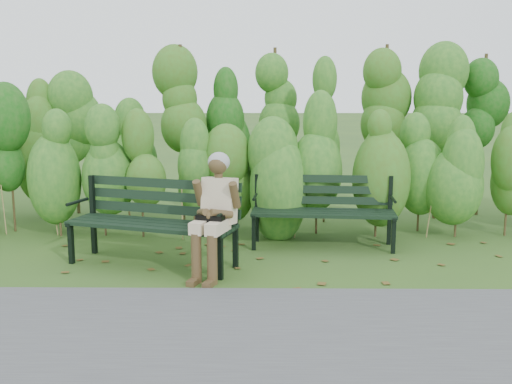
{
  "coord_description": "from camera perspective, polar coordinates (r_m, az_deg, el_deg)",
  "views": [
    {
      "loc": [
        0.08,
        -6.56,
        1.96
      ],
      "look_at": [
        0.0,
        0.35,
        0.75
      ],
      "focal_mm": 42.0,
      "sensor_mm": 36.0,
      "label": 1
    }
  ],
  "objects": [
    {
      "name": "bench_left",
      "position": [
        6.78,
        -9.53,
        -2.17
      ],
      "size": [
        1.98,
        1.16,
        0.94
      ],
      "color": "black",
      "rests_on": "ground"
    },
    {
      "name": "seated_woman",
      "position": [
        6.24,
        -3.95,
        -1.37
      ],
      "size": [
        0.55,
        0.78,
        1.3
      ],
      "color": "beige",
      "rests_on": "ground"
    },
    {
      "name": "ground",
      "position": [
        6.85,
        -0.03,
        -6.7
      ],
      "size": [
        80.0,
        80.0,
        0.0
      ],
      "primitive_type": "plane",
      "color": "#325321"
    },
    {
      "name": "leaf_litter",
      "position": [
        6.69,
        3.14,
        -7.11
      ],
      "size": [
        5.77,
        2.28,
        0.01
      ],
      "color": "brown",
      "rests_on": "ground"
    },
    {
      "name": "footpath",
      "position": [
        4.78,
        -0.37,
        -14.22
      ],
      "size": [
        60.0,
        2.5,
        0.01
      ],
      "primitive_type": "cube",
      "color": "#474749",
      "rests_on": "ground"
    },
    {
      "name": "bench_right",
      "position": [
        7.49,
        6.4,
        -1.24
      ],
      "size": [
        1.79,
        0.71,
        0.88
      ],
      "color": "black",
      "rests_on": "ground"
    },
    {
      "name": "hedge_band",
      "position": [
        8.45,
        0.12,
        5.17
      ],
      "size": [
        11.04,
        1.67,
        2.42
      ],
      "color": "#47381E",
      "rests_on": "ground"
    }
  ]
}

